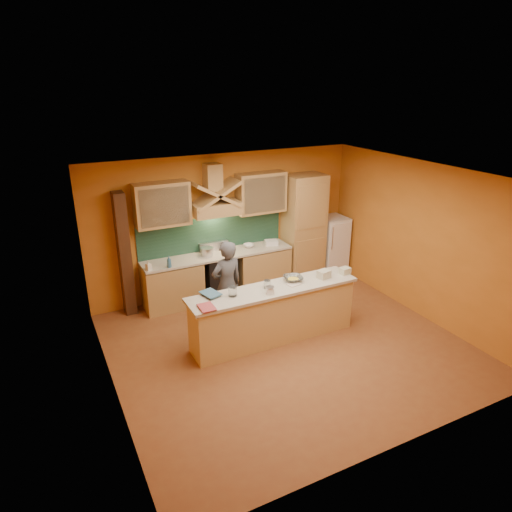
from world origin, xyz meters
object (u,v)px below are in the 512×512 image
stove (219,276)px  person (227,285)px  fridge (331,245)px  kitchen_scale (270,291)px  mixing_bowl (293,279)px

stove → person: (-0.32, -1.17, 0.35)m
fridge → kitchen_scale: size_ratio=11.11×
stove → person: size_ratio=0.56×
mixing_bowl → stove: bearing=109.2°
person → mixing_bowl: size_ratio=5.06×
mixing_bowl → person: bearing=146.2°
stove → kitchen_scale: 2.12m
fridge → person: 3.24m
stove → kitchen_scale: bearing=-88.8°
stove → mixing_bowl: mixing_bowl is taller
fridge → person: person is taller
kitchen_scale → mixing_bowl: bearing=40.8°
kitchen_scale → mixing_bowl: (0.58, 0.25, -0.01)m
fridge → mixing_bowl: (-2.08, -1.80, 0.33)m
fridge → mixing_bowl: bearing=-139.1°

